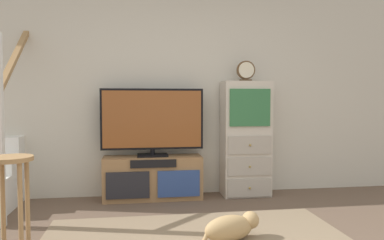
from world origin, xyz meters
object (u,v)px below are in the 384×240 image
object	(u,v)px
television	(152,120)
desk_clock	(246,71)
side_cabinet	(246,139)
dog	(232,227)
media_console	(153,178)
bar_stool_near	(11,181)

from	to	relation	value
television	desk_clock	size ratio (longest dim) A/B	4.88
television	side_cabinet	size ratio (longest dim) A/B	0.86
dog	television	bearing A→B (deg)	112.05
media_console	bar_stool_near	bearing A→B (deg)	-129.88
television	bar_stool_near	xyz separation A→B (m)	(-1.16, -1.41, -0.39)
television	side_cabinet	xyz separation A→B (m)	(1.14, -0.01, -0.24)
desk_clock	dog	xyz separation A→B (m)	(-0.54, -1.44, -1.42)
desk_clock	bar_stool_near	size ratio (longest dim) A/B	0.33
media_console	bar_stool_near	xyz separation A→B (m)	(-1.16, -1.39, 0.30)
side_cabinet	bar_stool_near	world-z (taller)	side_cabinet
television	bar_stool_near	distance (m)	1.87
media_console	dog	xyz separation A→B (m)	(0.59, -1.44, -0.14)
television	dog	world-z (taller)	television
bar_stool_near	television	bearing A→B (deg)	50.60
bar_stool_near	dog	size ratio (longest dim) A/B	1.40
desk_clock	bar_stool_near	world-z (taller)	desk_clock
bar_stool_near	dog	bearing A→B (deg)	-1.80
media_console	television	world-z (taller)	television
media_console	side_cabinet	size ratio (longest dim) A/B	0.83
side_cabinet	dog	distance (m)	1.66
side_cabinet	bar_stool_near	size ratio (longest dim) A/B	1.89
media_console	television	distance (m)	0.68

